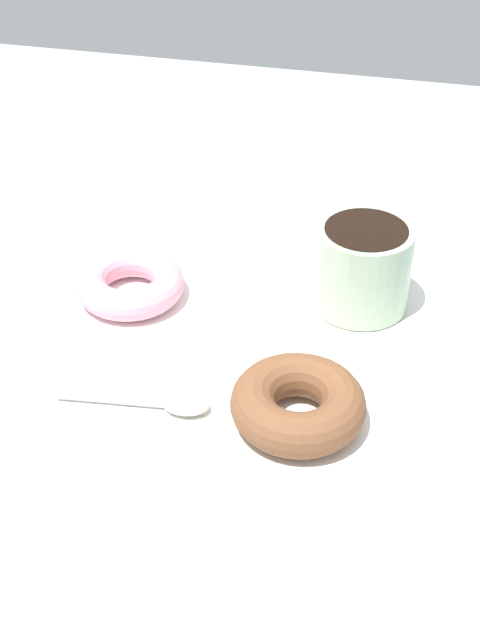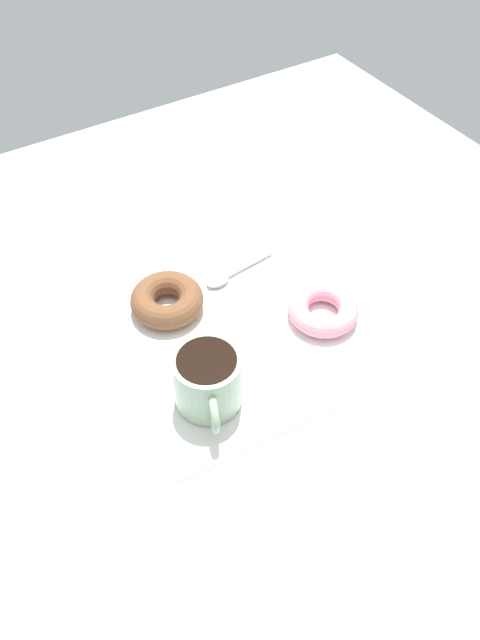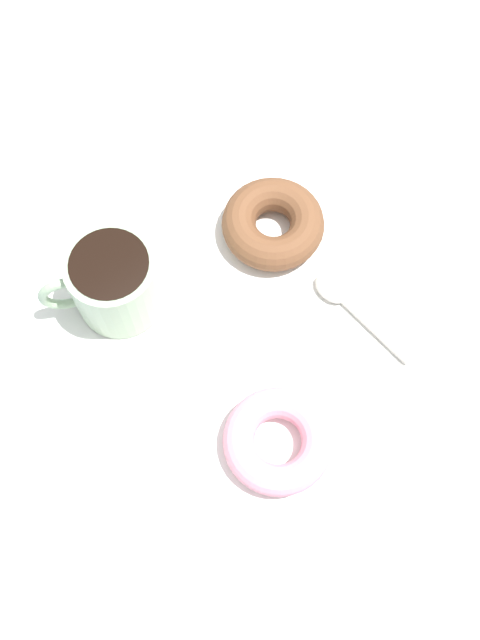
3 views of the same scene
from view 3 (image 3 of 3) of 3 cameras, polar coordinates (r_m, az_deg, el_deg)
The scene contains 6 objects.
ground_plane at distance 67.99cm, azimuth -0.26°, elevation -2.43°, with size 120.00×120.00×2.00cm, color #99A8B7.
napkin at distance 67.53cm, azimuth -0.00°, elevation -0.69°, with size 33.11×33.11×0.30cm, color white.
coffee_cup at distance 65.95cm, azimuth -10.10°, elevation 3.01°, with size 8.25×10.90×7.63cm.
donut_near_cup at distance 62.89cm, azimuth 3.05°, elevation -9.63°, with size 9.63×9.63×2.77cm, color pink.
donut_far at distance 70.43cm, azimuth 2.65°, elevation 7.70°, with size 10.10×10.10×3.39cm, color brown.
spoon at distance 68.79cm, azimuth 8.14°, elevation 1.65°, with size 12.00×2.79×0.90cm.
Camera 3 is at (-18.83, 13.17, 62.99)cm, focal length 40.00 mm.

